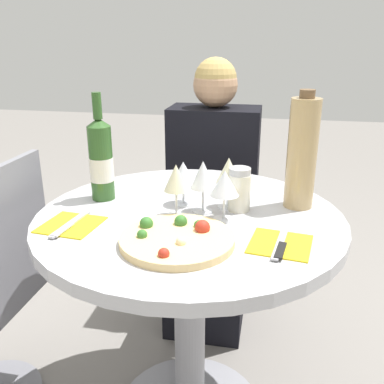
# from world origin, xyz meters

# --- Properties ---
(dining_table) EXTENTS (0.90, 0.90, 0.77)m
(dining_table) POSITION_xyz_m (0.00, 0.00, 0.58)
(dining_table) COLOR gray
(dining_table) RESTS_ON ground_plane
(chair_behind_diner) EXTENTS (0.39, 0.39, 0.91)m
(chair_behind_diner) POSITION_xyz_m (-0.03, 0.77, 0.44)
(chair_behind_diner) COLOR slate
(chair_behind_diner) RESTS_ON ground_plane
(seated_diner) EXTENTS (0.40, 0.45, 1.19)m
(seated_diner) POSITION_xyz_m (-0.03, 0.63, 0.53)
(seated_diner) COLOR black
(seated_diner) RESTS_ON ground_plane
(pizza_large) EXTENTS (0.29, 0.29, 0.05)m
(pizza_large) POSITION_xyz_m (0.01, -0.19, 0.78)
(pizza_large) COLOR #E5C17F
(pizza_large) RESTS_ON dining_table
(wine_bottle) EXTENTS (0.08, 0.08, 0.34)m
(wine_bottle) POSITION_xyz_m (-0.30, 0.07, 0.90)
(wine_bottle) COLOR #2D5623
(wine_bottle) RESTS_ON dining_table
(tall_carafe) EXTENTS (0.09, 0.09, 0.35)m
(tall_carafe) POSITION_xyz_m (0.31, 0.13, 0.94)
(tall_carafe) COLOR tan
(tall_carafe) RESTS_ON dining_table
(sugar_shaker) EXTENTS (0.07, 0.07, 0.13)m
(sugar_shaker) POSITION_xyz_m (0.14, 0.06, 0.84)
(sugar_shaker) COLOR silver
(sugar_shaker) RESTS_ON dining_table
(wine_glass_front_right) EXTENTS (0.08, 0.08, 0.15)m
(wine_glass_front_right) POSITION_xyz_m (0.10, -0.02, 0.88)
(wine_glass_front_right) COLOR silver
(wine_glass_front_right) RESTS_ON dining_table
(wine_glass_front_left) EXTENTS (0.07, 0.07, 0.16)m
(wine_glass_front_left) POSITION_xyz_m (-0.03, -0.02, 0.89)
(wine_glass_front_left) COLOR silver
(wine_glass_front_left) RESTS_ON dining_table
(wine_glass_back_right) EXTENTS (0.07, 0.07, 0.16)m
(wine_glass_back_right) POSITION_xyz_m (0.10, 0.07, 0.89)
(wine_glass_back_right) COLOR silver
(wine_glass_back_right) RESTS_ON dining_table
(wine_glass_back_left) EXTENTS (0.08, 0.08, 0.14)m
(wine_glass_back_left) POSITION_xyz_m (-0.03, 0.07, 0.87)
(wine_glass_back_left) COLOR silver
(wine_glass_back_left) RESTS_ON dining_table
(wine_glass_center) EXTENTS (0.07, 0.07, 0.16)m
(wine_glass_center) POSITION_xyz_m (0.03, 0.03, 0.88)
(wine_glass_center) COLOR silver
(wine_glass_center) RESTS_ON dining_table
(place_setting_left) EXTENTS (0.16, 0.19, 0.01)m
(place_setting_left) POSITION_xyz_m (-0.31, -0.15, 0.78)
(place_setting_left) COLOR yellow
(place_setting_left) RESTS_ON dining_table
(place_setting_right) EXTENTS (0.17, 0.19, 0.01)m
(place_setting_right) POSITION_xyz_m (0.26, -0.16, 0.78)
(place_setting_right) COLOR yellow
(place_setting_right) RESTS_ON dining_table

